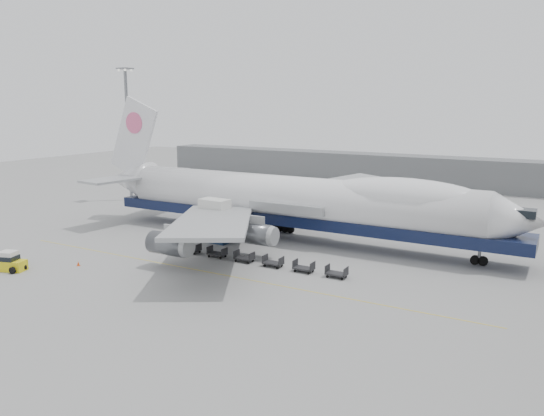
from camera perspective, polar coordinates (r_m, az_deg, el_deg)
The scene contains 15 objects.
ground at distance 64.82m, azimuth -2.86°, elevation -5.64°, with size 260.00×260.00×0.00m, color gray.
apron_line at distance 60.08m, azimuth -5.95°, elevation -7.04°, with size 60.00×0.15×0.01m, color gold.
hangar at distance 130.68m, azimuth 9.99°, elevation 4.28°, with size 110.00×8.00×7.00m, color slate.
floodlight_mast at distance 107.38m, azimuth -15.24°, elevation 8.38°, with size 2.40×2.40×25.43m.
airliner at distance 73.36m, azimuth 2.55°, elevation 0.86°, with size 67.00×55.30×19.98m.
catering_truck at distance 72.91m, azimuth -6.16°, elevation -1.02°, with size 4.53×3.27×5.97m.
baggage_tug at distance 67.54m, azimuth -26.32°, elevation -5.23°, with size 3.43×2.49×2.25m.
traffic_cone at distance 66.57m, azimuth -20.12°, elevation -5.64°, with size 0.37×0.37×0.54m.
dolly_0 at distance 70.99m, azimuth -11.19°, elevation -3.90°, with size 2.30×1.35×1.30m.
dolly_1 at distance 68.53m, azimuth -8.65°, elevation -4.36°, with size 2.30×1.35×1.30m.
dolly_2 at distance 66.21m, azimuth -5.92°, elevation -4.84°, with size 2.30×1.35×1.30m.
dolly_3 at distance 64.06m, azimuth -3.00°, elevation -5.35°, with size 2.30×1.35×1.30m.
dolly_4 at distance 62.09m, azimuth 0.12°, elevation -5.87°, with size 2.30×1.35×1.30m.
dolly_5 at distance 60.31m, azimuth 3.44°, elevation -6.40°, with size 2.30×1.35×1.30m.
dolly_6 at distance 58.76m, azimuth 6.96°, elevation -6.95°, with size 2.30×1.35×1.30m.
Camera 1 is at (33.39, -52.34, 18.66)m, focal length 35.00 mm.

